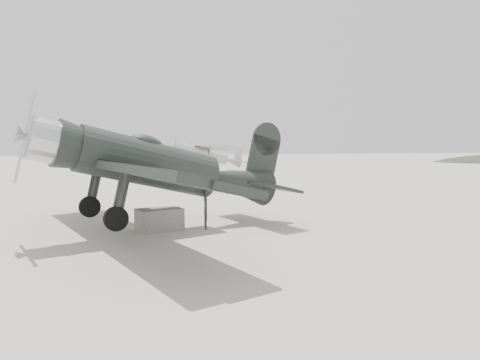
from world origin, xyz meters
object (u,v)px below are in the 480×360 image
(highwing_monoplane, at_px, (206,152))
(equipment_block, at_px, (159,219))
(sign_board, at_px, (205,206))
(lowwing_monoplane, at_px, (160,167))

(highwing_monoplane, xyz_separation_m, equipment_block, (-5.14, -29.66, -1.61))
(highwing_monoplane, bearing_deg, sign_board, -121.38)
(sign_board, bearing_deg, highwing_monoplane, 86.74)
(highwing_monoplane, relative_size, sign_board, 7.77)
(sign_board, bearing_deg, lowwing_monoplane, -166.91)
(lowwing_monoplane, relative_size, highwing_monoplane, 1.21)
(equipment_block, relative_size, sign_board, 1.11)
(lowwing_monoplane, height_order, highwing_monoplane, lowwing_monoplane)
(highwing_monoplane, height_order, equipment_block, highwing_monoplane)
(highwing_monoplane, bearing_deg, lowwing_monoplane, -124.40)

